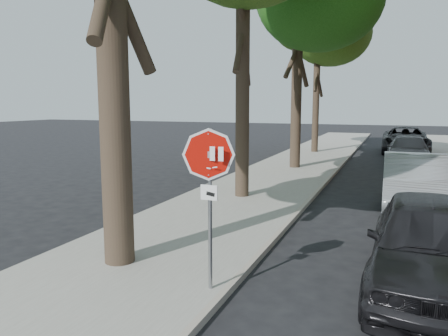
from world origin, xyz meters
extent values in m
plane|color=black|center=(0.00, 0.00, 0.00)|extent=(120.00, 120.00, 0.00)
cube|color=gray|center=(-2.50, 12.00, 0.06)|extent=(4.00, 55.00, 0.12)
cube|color=#9E9384|center=(-0.45, 12.00, 0.07)|extent=(0.12, 55.00, 0.13)
cylinder|color=gray|center=(-0.70, 0.00, 1.42)|extent=(0.06, 0.06, 2.60)
cube|color=#99999E|center=(-0.70, -0.03, 2.32)|extent=(0.05, 0.06, 0.10)
cylinder|color=#99999E|center=(-0.70, -0.03, 2.32)|extent=(0.76, 0.32, 0.82)
cylinder|color=white|center=(-0.70, -0.05, 2.32)|extent=(0.76, 0.32, 0.82)
cylinder|color=#BB0F07|center=(-0.70, -0.05, 2.32)|extent=(0.68, 0.29, 0.74)
cube|color=white|center=(-0.91, -0.06, 2.34)|extent=(0.08, 0.00, 0.22)
cube|color=white|center=(-0.77, -0.06, 2.34)|extent=(0.08, 0.00, 0.22)
cube|color=white|center=(-0.63, -0.06, 2.34)|extent=(0.08, 0.00, 0.22)
cube|color=white|center=(-0.49, -0.06, 2.34)|extent=(0.08, 0.00, 0.22)
cube|color=silver|center=(-0.81, -0.07, 2.13)|extent=(0.08, 0.00, 0.03)
cube|color=silver|center=(-0.70, -0.07, 2.11)|extent=(0.08, 0.00, 0.03)
cube|color=silver|center=(-0.59, -0.07, 2.13)|extent=(0.08, 0.00, 0.03)
cube|color=white|center=(-0.70, -0.04, 1.72)|extent=(0.28, 0.02, 0.24)
cube|color=black|center=(-0.67, -0.05, 1.70)|extent=(0.15, 0.00, 0.08)
cylinder|color=black|center=(-2.80, 0.50, 4.87)|extent=(0.56, 0.56, 9.50)
cylinder|color=black|center=(-2.60, 7.00, 4.87)|extent=(0.44, 0.44, 9.50)
cylinder|color=black|center=(-2.40, 14.00, 5.12)|extent=(0.48, 0.48, 10.00)
ellipsoid|color=#0F3C0B|center=(-3.24, 14.84, 7.50)|extent=(4.20, 4.20, 3.36)
cylinder|color=black|center=(-2.70, 21.00, 4.62)|extent=(0.40, 0.40, 9.00)
ellipsoid|color=#1D4610|center=(-2.70, 21.00, 7.14)|extent=(4.16, 4.16, 3.33)
ellipsoid|color=#1D4610|center=(-1.76, 20.43, 8.09)|extent=(3.40, 3.40, 2.72)
ellipsoid|color=#1D4610|center=(-3.46, 21.76, 6.76)|extent=(3.78, 3.78, 3.02)
imported|color=black|center=(2.60, 1.50, 0.81)|extent=(2.03, 4.78, 1.61)
imported|color=#969A9D|center=(2.60, 6.74, 0.85)|extent=(1.92, 5.19, 1.70)
imported|color=#47464B|center=(2.60, 17.46, 0.73)|extent=(2.10, 5.04, 1.46)
imported|color=black|center=(2.54, 23.20, 0.81)|extent=(2.80, 5.91, 1.63)
camera|label=1|loc=(1.98, -6.19, 3.11)|focal=35.00mm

